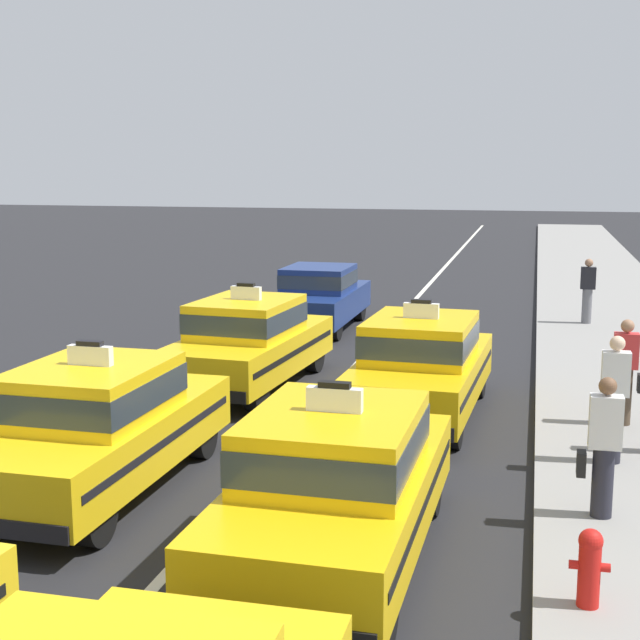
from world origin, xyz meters
The scene contains 11 objects.
lane_stripe_left_right centered at (0.00, 20.00, 0.00)m, with size 0.14×80.00×0.01m, color silver.
taxi_left_second centered at (-1.73, 8.72, 0.88)m, with size 1.90×4.59×1.96m.
taxi_left_third centered at (-1.55, 14.28, 0.88)m, with size 2.15×4.68×1.96m.
sedan_left_fourth centered at (-1.70, 20.41, 0.85)m, with size 1.80×4.32×1.58m.
taxi_right_second centered at (1.62, 7.39, 0.88)m, with size 1.90×4.59×1.96m.
taxi_right_third centered at (1.77, 13.04, 0.88)m, with size 2.03×4.64×1.96m.
pedestrian_near_crosswalk centered at (4.59, 10.96, 1.02)m, with size 0.36×0.24×1.72m.
pedestrian_mid_block centered at (4.32, 8.97, 0.96)m, with size 0.47×0.24×1.61m.
pedestrian_by_storefront centered at (4.80, 21.94, 0.97)m, with size 0.36×0.24×1.62m.
pedestrian_trailing centered at (4.90, 12.86, 0.97)m, with size 0.47×0.24×1.63m.
fire_hydrant centered at (4.08, 6.76, 0.55)m, with size 0.36×0.22×0.73m.
Camera 1 is at (3.49, -1.16, 4.09)m, focal length 50.56 mm.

